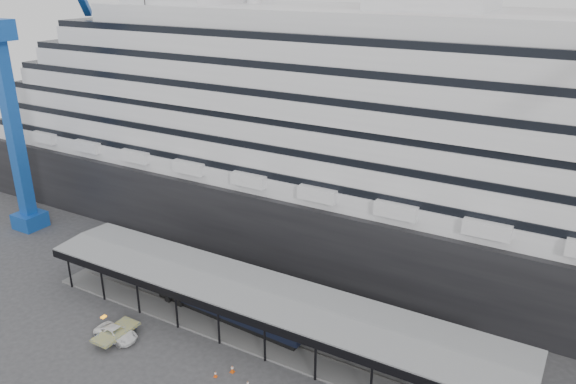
# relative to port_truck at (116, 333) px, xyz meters

# --- Properties ---
(ground) EXTENTS (200.00, 200.00, 0.00)m
(ground) POSITION_rel_port_truck_xyz_m (13.04, 4.08, -0.70)
(ground) COLOR #353538
(ground) RESTS_ON ground
(cruise_ship) EXTENTS (130.00, 30.00, 43.90)m
(cruise_ship) POSITION_rel_port_truck_xyz_m (13.09, 36.08, 17.65)
(cruise_ship) COLOR black
(cruise_ship) RESTS_ON ground
(platform_canopy) EXTENTS (56.00, 9.18, 5.30)m
(platform_canopy) POSITION_rel_port_truck_xyz_m (13.04, 9.08, 1.67)
(platform_canopy) COLOR slate
(platform_canopy) RESTS_ON ground
(crane_blue) EXTENTS (22.63, 19.19, 47.60)m
(crane_blue) POSITION_rel_port_truck_xyz_m (-32.08, 14.70, 19.26)
(crane_blue) COLOR #164CAA
(crane_blue) RESTS_ON ground
(port_truck) EXTENTS (5.01, 2.31, 1.39)m
(port_truck) POSITION_rel_port_truck_xyz_m (0.00, 0.00, 0.00)
(port_truck) COLOR white
(port_truck) RESTS_ON ground
(pullman_carriage) EXTENTS (20.49, 3.72, 20.01)m
(pullman_carriage) POSITION_rel_port_truck_xyz_m (8.27, 9.08, 1.75)
(pullman_carriage) COLOR black
(pullman_carriage) RESTS_ON ground
(traffic_cone_left) EXTENTS (0.44, 0.44, 0.84)m
(traffic_cone_left) POSITION_rel_port_truck_xyz_m (14.05, 1.83, -0.28)
(traffic_cone_left) COLOR #CF4A0B
(traffic_cone_left) RESTS_ON ground
(traffic_cone_mid) EXTENTS (0.39, 0.39, 0.65)m
(traffic_cone_mid) POSITION_rel_port_truck_xyz_m (13.02, 0.44, -0.37)
(traffic_cone_mid) COLOR #EB4E0D
(traffic_cone_mid) RESTS_ON ground
(traffic_cone_right) EXTENTS (0.41, 0.41, 0.70)m
(traffic_cone_right) POSITION_rel_port_truck_xyz_m (16.58, 0.85, -0.35)
(traffic_cone_right) COLOR #D4500B
(traffic_cone_right) RESTS_ON ground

